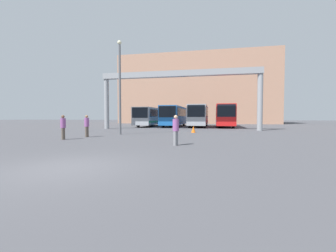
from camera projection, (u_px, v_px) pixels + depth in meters
name	position (u px, v px, depth m)	size (l,w,h in m)	color
ground_plane	(67.00, 168.00, 6.77)	(200.00, 200.00, 0.00)	#47474C
building_backdrop	(197.00, 91.00, 55.10)	(36.37, 12.00, 16.01)	tan
overhead_gantry	(178.00, 83.00, 27.00)	(19.29, 0.80, 7.08)	gray
bus_slot_0	(151.00, 116.00, 36.53)	(2.54, 10.96, 2.95)	#999EA5
bus_slot_1	(174.00, 115.00, 35.61)	(2.60, 10.71, 3.14)	#1959A5
bus_slot_2	(199.00, 115.00, 34.51)	(2.55, 10.09, 3.24)	#999EA5
bus_slot_3	(224.00, 115.00, 34.46)	(2.56, 11.60, 3.28)	red
pedestrian_mid_right	(63.00, 127.00, 15.23)	(0.35, 0.35, 1.67)	brown
pedestrian_near_left	(87.00, 125.00, 17.17)	(0.35, 0.35, 1.68)	brown
pedestrian_far_center	(176.00, 129.00, 12.12)	(0.34, 0.34, 1.64)	gray
traffic_cone	(193.00, 129.00, 21.93)	(0.42, 0.42, 0.65)	orange
lamp_post	(120.00, 84.00, 19.51)	(0.36, 0.36, 8.14)	#595B60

